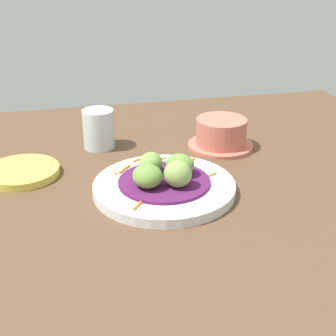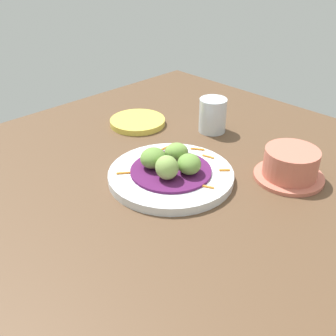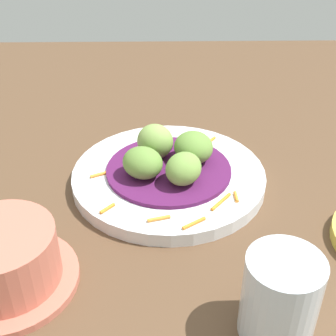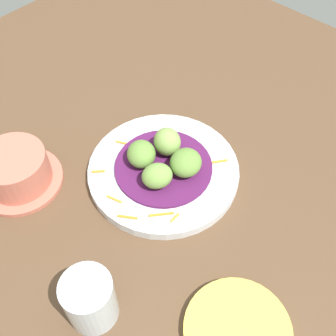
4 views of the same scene
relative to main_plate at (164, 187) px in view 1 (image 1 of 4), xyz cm
name	(u,v)px [view 1 (image 1 of 4)]	position (x,y,z in cm)	size (l,w,h in cm)	color
table_surface	(198,201)	(-2.77, -5.36, -1.86)	(110.00, 110.00, 2.00)	brown
main_plate	(164,187)	(0.00, 0.00, 0.00)	(24.86, 24.86, 1.71)	silver
cabbage_bed	(164,182)	(0.00, 0.00, 1.12)	(16.04, 16.04, 0.53)	#51194C
carrot_garnish	(153,171)	(4.88, 0.99, 1.06)	(20.04, 18.06, 0.40)	orange
guac_scoop_left	(180,165)	(1.72, -3.24, 3.28)	(5.20, 4.62, 3.79)	olive
guac_scoop_center	(151,163)	(3.24, 1.72, 3.34)	(4.17, 4.85, 3.91)	#759E47
guac_scoop_right	(148,176)	(-1.72, 3.24, 3.37)	(5.01, 5.36, 3.96)	olive
guac_scoop_back	(179,175)	(-3.24, -1.72, 3.70)	(4.36, 4.78, 4.63)	#84A851
side_plate_small	(22,172)	(12.45, 24.56, -0.14)	(13.89, 13.89, 1.43)	#E0CC4C
terracotta_bowl	(221,134)	(17.09, -16.18, 2.09)	(13.88, 13.88, 6.34)	#C66B56
water_glass	(99,129)	(23.04, 8.96, 3.28)	(6.60, 6.60, 8.26)	silver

